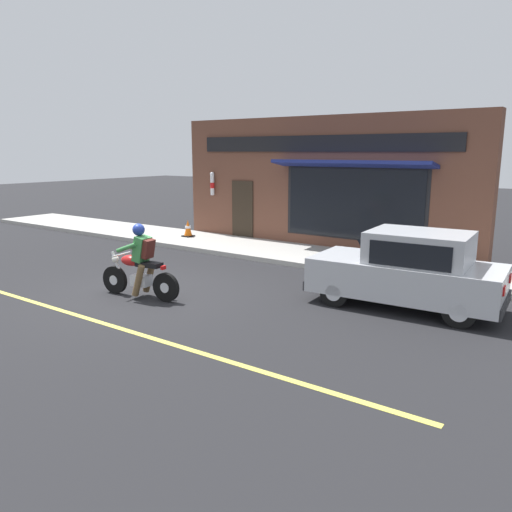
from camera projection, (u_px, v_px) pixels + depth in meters
name	position (u px, v px, depth m)	size (l,w,h in m)	color
ground_plane	(147.00, 294.00, 11.09)	(80.00, 80.00, 0.00)	black
sidewalk_curb	(206.00, 242.00, 17.12)	(2.60, 22.00, 0.14)	#ADAAA3
storefront_building	(320.00, 183.00, 15.91)	(1.25, 10.44, 4.20)	brown
motorcycle_with_rider	(140.00, 267.00, 10.71)	(0.65, 2.01, 1.62)	black
car_hatchback	(408.00, 271.00, 10.01)	(1.85, 3.87, 1.57)	black
traffic_cone	(188.00, 228.00, 17.68)	(0.36, 0.36, 0.60)	black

